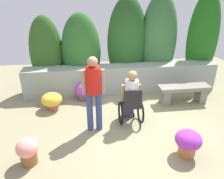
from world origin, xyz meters
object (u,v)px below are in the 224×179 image
flower_pot_purple_near (188,142)px  flower_pot_terracotta_by_wall (52,100)px  stone_bench (184,92)px  flower_pot_small_foreground (28,151)px  person_standing_companion (94,90)px  flower_pot_red_accent (82,92)px  person_in_wheelchair (131,99)px

flower_pot_purple_near → flower_pot_terracotta_by_wall: flower_pot_purple_near is taller
stone_bench → flower_pot_purple_near: 2.23m
stone_bench → flower_pot_small_foreground: flower_pot_small_foreground is taller
person_standing_companion → flower_pot_terracotta_by_wall: size_ratio=3.16×
stone_bench → flower_pot_terracotta_by_wall: (-3.63, 0.11, -0.08)m
flower_pot_red_accent → stone_bench: bearing=-11.0°
stone_bench → flower_pot_purple_near: flower_pot_purple_near is taller
person_in_wheelchair → person_standing_companion: 0.96m
flower_pot_red_accent → person_in_wheelchair: bearing=-49.7°
flower_pot_purple_near → flower_pot_red_accent: flower_pot_purple_near is taller
stone_bench → flower_pot_purple_near: (-0.85, -2.06, -0.04)m
flower_pot_terracotta_by_wall → flower_pot_red_accent: flower_pot_red_accent is taller
person_standing_companion → flower_pot_terracotta_by_wall: bearing=121.7°
flower_pot_small_foreground → flower_pot_red_accent: bearing=68.1°
flower_pot_terracotta_by_wall → flower_pot_red_accent: size_ratio=1.07×
stone_bench → flower_pot_terracotta_by_wall: stone_bench is taller
stone_bench → person_standing_companion: size_ratio=0.83×
flower_pot_terracotta_by_wall → flower_pot_red_accent: (0.81, 0.44, -0.00)m
person_standing_companion → flower_pot_purple_near: (1.70, -1.07, -0.70)m
flower_pot_small_foreground → person_standing_companion: bearing=36.0°
flower_pot_purple_near → flower_pot_terracotta_by_wall: size_ratio=0.98×
person_in_wheelchair → flower_pot_red_accent: 1.79m
stone_bench → person_standing_companion: (-2.55, -0.99, 0.66)m
person_in_wheelchair → flower_pot_terracotta_by_wall: (-1.94, 0.89, -0.37)m
stone_bench → flower_pot_small_foreground: 4.26m
stone_bench → flower_pot_terracotta_by_wall: size_ratio=2.62×
flower_pot_terracotta_by_wall → flower_pot_small_foreground: size_ratio=1.04×
flower_pot_red_accent → flower_pot_terracotta_by_wall: bearing=-151.2°
stone_bench → person_standing_companion: 2.81m
flower_pot_small_foreground → person_in_wheelchair: bearing=27.7°
flower_pot_small_foreground → flower_pot_purple_near: bearing=-3.1°
flower_pot_purple_near → flower_pot_red_accent: (-1.98, 2.61, -0.05)m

